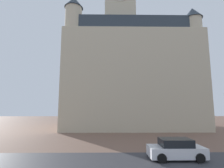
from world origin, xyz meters
TOP-DOWN VIEW (x-y plane):
  - ground_plane at (0.00, 10.00)m, footprint 120.00×120.00m
  - street_asphalt_strip at (0.00, 9.77)m, footprint 120.00×6.64m
  - landmark_building at (3.37, 30.99)m, footprint 23.89×14.62m
  - car_white at (4.49, 11.23)m, footprint 4.01×1.99m

SIDE VIEW (x-z plane):
  - ground_plane at x=0.00m, z-range 0.00..0.00m
  - street_asphalt_strip at x=0.00m, z-range 0.00..0.00m
  - car_white at x=4.49m, z-range -0.03..1.43m
  - landmark_building at x=3.37m, z-range -6.58..27.74m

